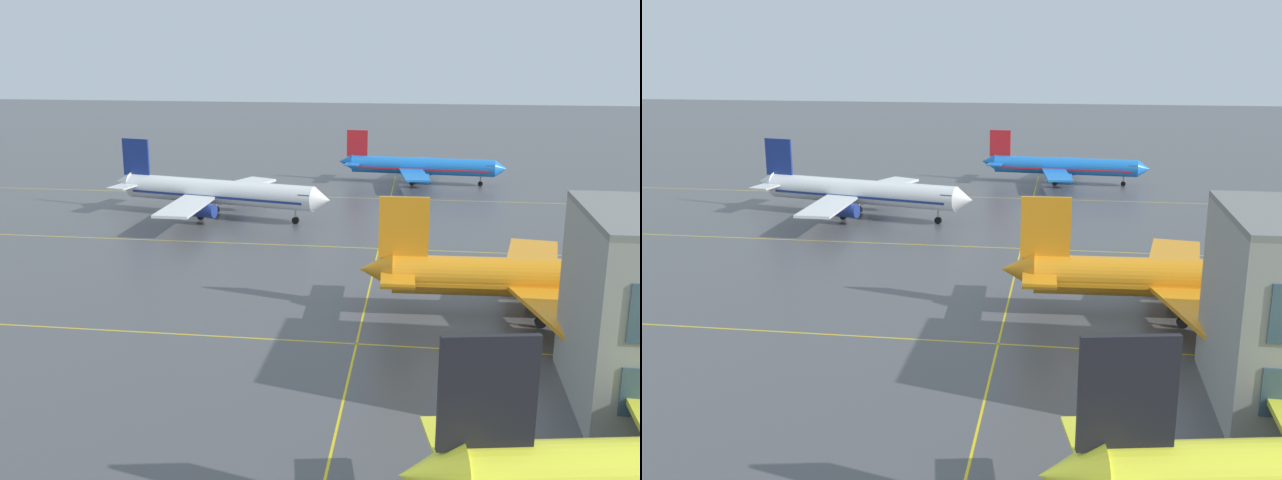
{
  "view_description": "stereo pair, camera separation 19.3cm",
  "coord_description": "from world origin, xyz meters",
  "views": [
    {
      "loc": [
        5.4,
        -32.18,
        26.76
      ],
      "look_at": [
        -5.29,
        44.23,
        5.97
      ],
      "focal_mm": 41.58,
      "sensor_mm": 36.0,
      "label": 1
    },
    {
      "loc": [
        5.59,
        -32.15,
        26.76
      ],
      "look_at": [
        -5.29,
        44.23,
        5.97
      ],
      "focal_mm": 41.58,
      "sensor_mm": 36.0,
      "label": 2
    }
  ],
  "objects": [
    {
      "name": "airliner_second_row",
      "position": [
        18.58,
        39.61,
        4.13
      ],
      "size": [
        38.85,
        33.51,
        12.09
      ],
      "color": "orange",
      "rests_on": "ground"
    },
    {
      "name": "airliner_third_row",
      "position": [
        -26.37,
        77.79,
        3.98
      ],
      "size": [
        37.22,
        31.61,
        11.65
      ],
      "color": "white",
      "rests_on": "ground"
    },
    {
      "name": "airliner_far_left_stand",
      "position": [
        4.92,
        110.34,
        3.43
      ],
      "size": [
        32.32,
        27.78,
        10.04
      ],
      "color": "blue",
      "rests_on": "ground"
    },
    {
      "name": "taxiway_markings",
      "position": [
        0.0,
        46.7,
        0.0
      ],
      "size": [
        154.43,
        142.86,
        0.01
      ],
      "color": "yellow",
      "rests_on": "ground"
    }
  ]
}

